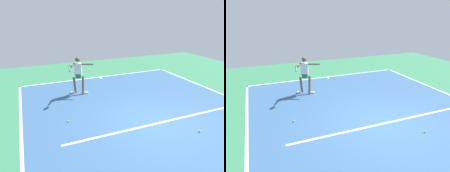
# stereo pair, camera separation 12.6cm
# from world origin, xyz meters

# --- Properties ---
(ground_plane) EXTENTS (21.08, 21.08, 0.00)m
(ground_plane) POSITION_xyz_m (0.00, 0.00, 0.00)
(ground_plane) COLOR #388456
(court_surface) EXTENTS (9.20, 12.20, 0.00)m
(court_surface) POSITION_xyz_m (0.00, 0.00, 0.00)
(court_surface) COLOR #38608E
(court_surface) RESTS_ON ground_plane
(court_line_baseline_near) EXTENTS (9.20, 0.10, 0.01)m
(court_line_baseline_near) POSITION_xyz_m (0.00, -6.05, 0.00)
(court_line_baseline_near) COLOR white
(court_line_baseline_near) RESTS_ON ground_plane
(court_line_sideline_right) EXTENTS (0.10, 12.20, 0.01)m
(court_line_sideline_right) POSITION_xyz_m (4.55, 0.00, 0.00)
(court_line_sideline_right) COLOR white
(court_line_sideline_right) RESTS_ON ground_plane
(court_line_service) EXTENTS (6.90, 0.10, 0.01)m
(court_line_service) POSITION_xyz_m (0.00, 0.07, 0.00)
(court_line_service) COLOR white
(court_line_service) RESTS_ON ground_plane
(court_line_centre_mark) EXTENTS (0.10, 0.30, 0.01)m
(court_line_centre_mark) POSITION_xyz_m (0.00, -5.85, 0.00)
(court_line_centre_mark) COLOR white
(court_line_centre_mark) RESTS_ON ground_plane
(tennis_player) EXTENTS (1.29, 1.16, 1.83)m
(tennis_player) POSITION_xyz_m (1.86, -3.87, 1.05)
(tennis_player) COLOR brown
(tennis_player) RESTS_ON ground_plane
(tennis_ball_by_baseline) EXTENTS (0.07, 0.07, 0.07)m
(tennis_ball_by_baseline) POSITION_xyz_m (-0.97, 1.10, 0.03)
(tennis_ball_by_baseline) COLOR #C6E53D
(tennis_ball_by_baseline) RESTS_ON ground_plane
(tennis_ball_far_corner) EXTENTS (0.07, 0.07, 0.07)m
(tennis_ball_far_corner) POSITION_xyz_m (1.55, -4.89, 0.03)
(tennis_ball_far_corner) COLOR #C6E53D
(tennis_ball_far_corner) RESTS_ON ground_plane
(tennis_ball_by_sideline) EXTENTS (0.07, 0.07, 0.07)m
(tennis_ball_by_sideline) POSITION_xyz_m (2.95, -1.29, 0.03)
(tennis_ball_by_sideline) COLOR #C6E53D
(tennis_ball_by_sideline) RESTS_ON ground_plane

